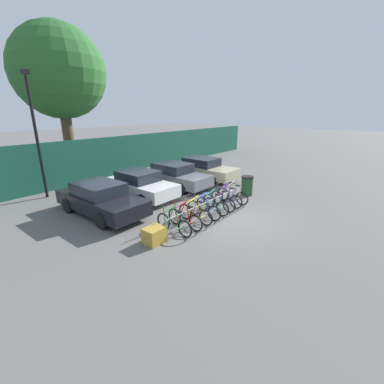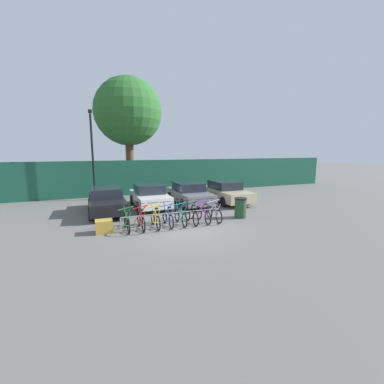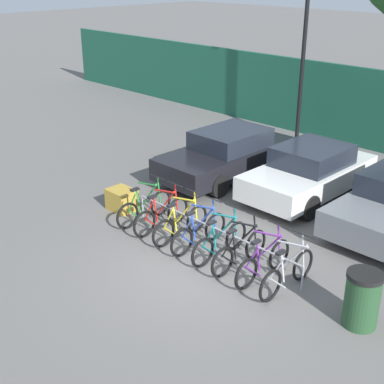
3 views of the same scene
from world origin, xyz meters
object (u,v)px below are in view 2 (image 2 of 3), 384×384
object	(u,v)px
bicycle_black	(191,215)
trash_bin	(241,208)
bicycle_red	(141,221)
bicycle_blue	(168,218)
bicycle_green	(127,222)
bicycle_teal	(181,217)
bicycle_yellow	(155,219)
cargo_crate	(104,226)
car_beige	(225,192)
lamp_post	(92,151)
bike_rack	(172,214)
car_black	(106,200)
car_white	(149,196)
tree_behind_hoarding	(128,112)
car_grey	(189,193)
bicycle_silver	(214,213)
bicycle_purple	(203,214)

from	to	relation	value
bicycle_black	trash_bin	bearing A→B (deg)	2.37
bicycle_red	bicycle_blue	xyz separation A→B (m)	(1.23, 0.00, 0.00)
bicycle_green	bicycle_teal	xyz separation A→B (m)	(2.46, 0.00, 0.00)
bicycle_blue	trash_bin	distance (m)	3.90
bicycle_blue	bicycle_teal	distance (m)	0.62
bicycle_red	bicycle_yellow	distance (m)	0.65
bicycle_blue	cargo_crate	xyz separation A→B (m)	(-2.78, 0.04, -0.10)
bicycle_teal	car_beige	distance (m)	6.01
bicycle_red	lamp_post	distance (m)	8.70
bike_rack	car_black	xyz separation A→B (m)	(-2.69, 3.57, 0.19)
bicycle_black	bicycle_green	bearing A→B (deg)	-177.97
bike_rack	lamp_post	size ratio (longest dim) A/B	0.78
bicycle_yellow	car_black	size ratio (longest dim) A/B	0.38
car_black	lamp_post	world-z (taller)	lamp_post
car_white	bike_rack	bearing A→B (deg)	-87.37
bicycle_blue	tree_behind_hoarding	world-z (taller)	tree_behind_hoarding
bicycle_teal	car_beige	xyz separation A→B (m)	(4.55, 3.91, 0.32)
bicycle_green	tree_behind_hoarding	bearing A→B (deg)	79.34
bicycle_yellow	trash_bin	bearing A→B (deg)	-1.70
bicycle_red	bicycle_green	bearing A→B (deg)	178.42
bicycle_black	cargo_crate	bearing A→B (deg)	-178.50
bicycle_green	trash_bin	xyz separation A→B (m)	(5.74, 0.02, 0.14)
bicycle_green	bicycle_blue	xyz separation A→B (m)	(1.84, 0.00, 0.00)
bike_rack	bicycle_green	world-z (taller)	bicycle_green
bicycle_yellow	car_grey	bearing A→B (deg)	50.15
bicycle_yellow	cargo_crate	distance (m)	2.20
bicycle_silver	car_white	distance (m)	4.74
bike_rack	bicycle_teal	world-z (taller)	bicycle_teal
bicycle_red	cargo_crate	distance (m)	1.55
car_grey	cargo_crate	size ratio (longest dim) A/B	6.41
car_beige	lamp_post	bearing A→B (deg)	153.38
bicycle_teal	bicycle_purple	distance (m)	1.16
bicycle_green	tree_behind_hoarding	size ratio (longest dim) A/B	0.19
bicycle_red	tree_behind_hoarding	world-z (taller)	tree_behind_hoarding
car_black	bicycle_blue	bearing A→B (deg)	-56.81
bicycle_black	car_white	xyz separation A→B (m)	(-1.09, 4.15, 0.31)
bicycle_purple	car_beige	bearing A→B (deg)	48.57
bicycle_yellow	bike_rack	bearing A→B (deg)	8.12
bicycle_red	bicycle_teal	xyz separation A→B (m)	(1.85, 0.00, 0.00)
lamp_post	car_beige	bearing A→B (deg)	-26.62
bicycle_purple	tree_behind_hoarding	bearing A→B (deg)	98.95
trash_bin	bicycle_red	bearing A→B (deg)	-179.82
bicycle_black	car_black	world-z (taller)	car_black
bicycle_purple	cargo_crate	world-z (taller)	bicycle_purple
bicycle_black	bicycle_purple	xyz separation A→B (m)	(0.62, 0.00, 0.00)
bicycle_purple	lamp_post	distance (m)	9.75
bike_rack	bicycle_silver	xyz separation A→B (m)	(2.10, -0.15, -0.12)
bicycle_green	cargo_crate	distance (m)	0.94
bicycle_purple	cargo_crate	bearing A→B (deg)	178.97
bicycle_purple	bicycle_silver	size ratio (longest dim) A/B	1.00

